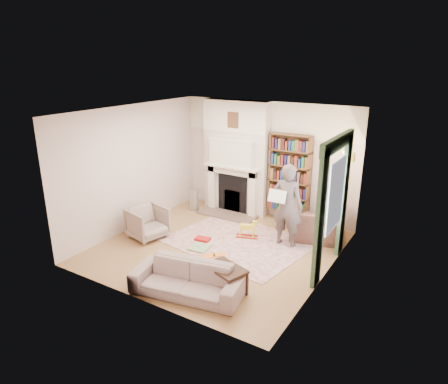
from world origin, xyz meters
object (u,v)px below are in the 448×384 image
Objects in this scene: sofa at (187,280)px; rocking_horse at (247,229)px; armchair_reading at (317,223)px; armchair_left at (148,223)px; man_reading at (287,205)px; paraffin_heater at (194,200)px; coffee_table at (226,279)px; bookcase at (290,174)px.

rocking_horse is at bearing 83.54° from sofa.
armchair_reading is 3.66m from armchair_left.
armchair_reading reaches higher than sofa.
man_reading reaches higher than paraffin_heater.
paraffin_heater is at bearing 138.67° from rocking_horse.
coffee_table is at bearing -96.23° from armchair_left.
man_reading is (0.66, 2.58, 0.61)m from sofa.
bookcase reaches higher than paraffin_heater.
rocking_horse is (1.97, -0.78, -0.07)m from paraffin_heater.
bookcase is 3.44m from armchair_left.
armchair_left is (-2.22, -2.49, -0.83)m from bookcase.
armchair_reading is at bearing -0.80° from paraffin_heater.
bookcase is at bearing 114.25° from coffee_table.
coffee_table is 3.88m from paraffin_heater.
armchair_left is 1.59× the size of rocking_horse.
armchair_left is at bearing 178.54° from coffee_table.
bookcase is at bearing 55.51° from rocking_horse.
coffee_table is at bearing 86.33° from man_reading.
paraffin_heater is at bearing 17.06° from armchair_left.
coffee_table is at bearing 62.97° from armchair_reading.
coffee_table is (-0.16, -2.18, -0.66)m from man_reading.
paraffin_heater is at bearing 112.77° from sofa.
sofa is at bearing -105.20° from rocking_horse.
rocking_horse is (-0.85, -0.13, -0.67)m from man_reading.
rocking_horse is at bearing -104.69° from bookcase.
sofa is (-0.16, -3.83, -0.90)m from bookcase.
bookcase is at bearing 76.48° from sofa.
armchair_reading reaches higher than paraffin_heater.
armchair_left is at bearing -131.79° from bookcase.
man_reading reaches higher than armchair_left.
armchair_reading is 0.61× the size of sofa.
bookcase is at bearing -49.34° from armchair_reading.
paraffin_heater is at bearing -165.47° from bookcase.
sofa is at bearing -92.45° from bookcase.
sofa is 2.74m from man_reading.
armchair_reading is 1.50m from rocking_horse.
paraffin_heater is (-2.67, 2.82, 0.05)m from coffee_table.
sofa is at bearing -109.28° from armchair_left.
armchair_left is 2.17m from rocking_horse.
armchair_left is 2.73m from coffee_table.
bookcase is 1.40m from armchair_reading.
bookcase is 1.05× the size of man_reading.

